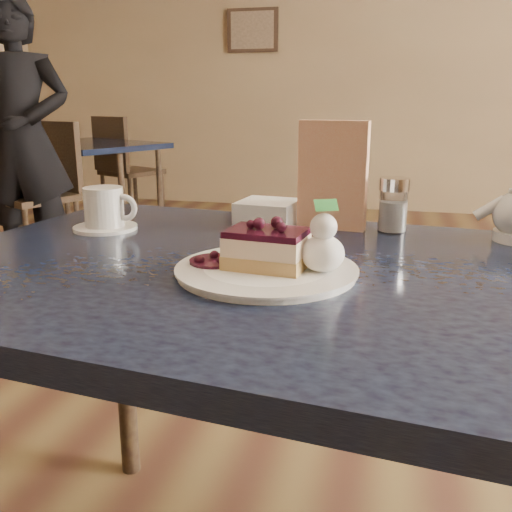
% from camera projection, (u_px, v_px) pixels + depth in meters
% --- Properties ---
extents(main_table, '(1.35, 0.98, 0.79)m').
position_uv_depth(main_table, '(276.00, 311.00, 0.99)').
color(main_table, '#172238').
rests_on(main_table, ground).
extents(dessert_plate, '(0.29, 0.29, 0.01)m').
position_uv_depth(dessert_plate, '(266.00, 271.00, 0.92)').
color(dessert_plate, white).
rests_on(dessert_plate, main_table).
extents(cheesecake_slice, '(0.14, 0.10, 0.06)m').
position_uv_depth(cheesecake_slice, '(267.00, 249.00, 0.91)').
color(cheesecake_slice, tan).
rests_on(cheesecake_slice, dessert_plate).
extents(whipped_cream, '(0.07, 0.07, 0.06)m').
position_uv_depth(whipped_cream, '(323.00, 253.00, 0.89)').
color(whipped_cream, white).
rests_on(whipped_cream, dessert_plate).
extents(berry_sauce, '(0.08, 0.08, 0.01)m').
position_uv_depth(berry_sauce, '(215.00, 261.00, 0.94)').
color(berry_sauce, '#360B1D').
rests_on(berry_sauce, dessert_plate).
extents(coffee_set, '(0.15, 0.14, 0.09)m').
position_uv_depth(coffee_set, '(105.00, 211.00, 1.23)').
color(coffee_set, white).
rests_on(coffee_set, main_table).
extents(menu_card, '(0.15, 0.05, 0.23)m').
position_uv_depth(menu_card, '(333.00, 176.00, 1.22)').
color(menu_card, beige).
rests_on(menu_card, main_table).
extents(sugar_shaker, '(0.06, 0.06, 0.12)m').
position_uv_depth(sugar_shaker, '(393.00, 204.00, 1.20)').
color(sugar_shaker, white).
rests_on(sugar_shaker, main_table).
extents(napkin_stack, '(0.14, 0.14, 0.05)m').
position_uv_depth(napkin_stack, '(268.00, 212.00, 1.29)').
color(napkin_stack, white).
rests_on(napkin_stack, main_table).
extents(bg_table_far_left, '(1.24, 1.82, 1.21)m').
position_uv_depth(bg_table_far_left, '(94.00, 232.00, 4.40)').
color(bg_table_far_left, '#172238').
rests_on(bg_table_far_left, ground).
extents(patron, '(0.68, 0.53, 1.66)m').
position_uv_depth(patron, '(22.00, 139.00, 3.43)').
color(patron, black).
rests_on(patron, ground).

